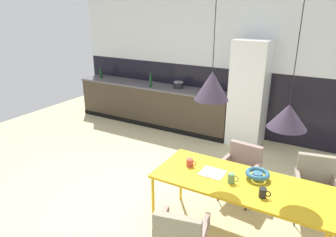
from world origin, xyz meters
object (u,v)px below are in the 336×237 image
at_px(mug_short_terracotta, 232,178).
at_px(pendant_lamp_over_table_far, 288,116).
at_px(fruit_bowl, 258,174).
at_px(armchair_far_side, 180,233).
at_px(cooking_pot, 178,85).
at_px(mug_glass_clear, 190,163).
at_px(open_book, 213,173).
at_px(bottle_oil_tall, 151,81).
at_px(bottle_spice_small, 101,73).
at_px(refrigerator_column, 249,94).
at_px(dining_table, 240,185).
at_px(pendant_lamp_over_table_near, 212,86).
at_px(armchair_head_of_table, 242,165).
at_px(armchair_near_window, 316,180).
at_px(mug_dark_espresso, 263,193).

distance_m(mug_short_terracotta, pendant_lamp_over_table_far, 0.91).
xyz_separation_m(fruit_bowl, mug_short_terracotta, (-0.22, -0.22, -0.00)).
bearing_deg(armchair_far_side, cooking_pot, 105.41).
bearing_deg(fruit_bowl, mug_glass_clear, -171.92).
height_order(open_book, bottle_oil_tall, bottle_oil_tall).
relative_size(mug_short_terracotta, bottle_spice_small, 0.45).
xyz_separation_m(refrigerator_column, fruit_bowl, (0.85, -2.58, -0.19)).
height_order(mug_short_terracotta, pendant_lamp_over_table_far, pendant_lamp_over_table_far).
distance_m(refrigerator_column, mug_glass_clear, 2.70).
xyz_separation_m(refrigerator_column, dining_table, (0.71, -2.73, -0.30)).
height_order(cooking_pot, pendant_lamp_over_table_near, pendant_lamp_over_table_near).
xyz_separation_m(fruit_bowl, bottle_oil_tall, (-2.96, 2.41, 0.23)).
xyz_separation_m(armchair_head_of_table, fruit_bowl, (0.36, -0.68, 0.31)).
bearing_deg(mug_short_terracotta, fruit_bowl, 44.09).
height_order(armchair_near_window, mug_glass_clear, mug_glass_clear).
bearing_deg(pendant_lamp_over_table_far, fruit_bowl, 151.41).
bearing_deg(open_book, pendant_lamp_over_table_far, 0.36).
height_order(refrigerator_column, pendant_lamp_over_table_near, pendant_lamp_over_table_near).
bearing_deg(armchair_near_window, bottle_oil_tall, -37.69).
bearing_deg(pendant_lamp_over_table_near, fruit_bowl, 18.23).
bearing_deg(pendant_lamp_over_table_near, armchair_head_of_table, 79.51).
bearing_deg(open_book, armchair_far_side, -90.05).
bearing_deg(armchair_far_side, mug_glass_clear, 97.31).
relative_size(armchair_near_window, armchair_far_side, 1.05).
bearing_deg(armchair_far_side, mug_short_terracotta, 57.75).
xyz_separation_m(armchair_far_side, pendant_lamp_over_table_far, (0.72, 0.80, 1.08)).
xyz_separation_m(dining_table, mug_dark_espresso, (0.28, -0.17, 0.09)).
relative_size(refrigerator_column, bottle_oil_tall, 6.30).
xyz_separation_m(refrigerator_column, open_book, (0.38, -2.72, -0.25)).
bearing_deg(pendant_lamp_over_table_near, cooking_pot, 123.77).
distance_m(pendant_lamp_over_table_near, pendant_lamp_over_table_far, 0.80).
bearing_deg(pendant_lamp_over_table_near, mug_short_terracotta, -8.64).
xyz_separation_m(dining_table, armchair_head_of_table, (-0.23, 0.83, -0.21)).
bearing_deg(mug_glass_clear, armchair_head_of_table, 62.55).
bearing_deg(mug_short_terracotta, bottle_spice_small, 146.98).
bearing_deg(open_book, pendant_lamp_over_table_near, -145.51).
distance_m(refrigerator_column, fruit_bowl, 2.72).
height_order(refrigerator_column, dining_table, refrigerator_column).
bearing_deg(cooking_pot, mug_dark_espresso, -49.33).
height_order(dining_table, pendant_lamp_over_table_far, pendant_lamp_over_table_far).
bearing_deg(mug_short_terracotta, mug_glass_clear, 169.01).
relative_size(refrigerator_column, mug_dark_espresso, 16.64).
bearing_deg(bottle_oil_tall, pendant_lamp_over_table_near, -46.63).
distance_m(dining_table, armchair_far_side, 0.88).
height_order(armchair_near_window, bottle_spice_small, bottle_spice_small).
bearing_deg(dining_table, cooking_pot, 129.11).
relative_size(open_book, bottle_spice_small, 0.99).
xyz_separation_m(armchair_far_side, cooking_pot, (-1.92, 3.55, 0.48)).
bearing_deg(bottle_oil_tall, mug_short_terracotta, -43.82).
distance_m(bottle_spice_small, pendant_lamp_over_table_near, 4.92).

